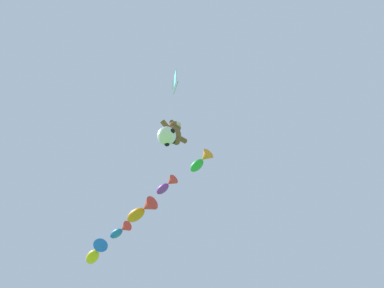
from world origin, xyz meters
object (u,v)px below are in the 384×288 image
object	(u,v)px
fish_kite_goldfin	(95,253)
fish_kite_emerald	(201,161)
soccer_ball_kite	(167,136)
fish_kite_tangerine	(142,210)
fish_kite_violet	(167,185)
teddy_bear_kite	(174,132)
diamond_kite	(175,80)
fish_kite_cobalt	(120,231)

from	to	relation	value
fish_kite_goldfin	fish_kite_emerald	bearing A→B (deg)	-92.03
soccer_ball_kite	fish_kite_tangerine	size ratio (longest dim) A/B	0.40
fish_kite_violet	fish_kite_goldfin	xyz separation A→B (m)	(0.50, 7.84, -0.27)
teddy_bear_kite	fish_kite_violet	xyz separation A→B (m)	(2.44, 3.28, 0.88)
teddy_bear_kite	diamond_kite	distance (m)	3.54
fish_kite_emerald	fish_kite_tangerine	bearing A→B (deg)	89.84
fish_kite_goldfin	fish_kite_tangerine	bearing A→B (deg)	-93.76
fish_kite_emerald	fish_kite_violet	xyz separation A→B (m)	(-0.13, 2.66, 0.06)
teddy_bear_kite	fish_kite_violet	bearing A→B (deg)	53.36
fish_kite_emerald	fish_kite_tangerine	size ratio (longest dim) A/B	0.70
fish_kite_violet	fish_kite_emerald	bearing A→B (deg)	-87.31
fish_kite_goldfin	teddy_bear_kite	bearing A→B (deg)	-104.80
fish_kite_tangerine	diamond_kite	world-z (taller)	diamond_kite
fish_kite_violet	fish_kite_goldfin	size ratio (longest dim) A/B	0.64
fish_kite_emerald	fish_kite_cobalt	world-z (taller)	fish_kite_cobalt
fish_kite_violet	diamond_kite	xyz separation A→B (m)	(-3.59, -4.28, 2.32)
diamond_kite	soccer_ball_kite	bearing A→B (deg)	51.63
soccer_ball_kite	fish_kite_tangerine	xyz separation A→B (m)	(3.05, 5.79, 1.76)
soccer_ball_kite	fish_kite_violet	bearing A→B (deg)	49.59
fish_kite_tangerine	fish_kite_goldfin	world-z (taller)	fish_kite_goldfin
fish_kite_violet	fish_kite_tangerine	distance (m)	2.40
fish_kite_emerald	fish_kite_violet	size ratio (longest dim) A/B	1.04
fish_kite_tangerine	fish_kite_goldfin	bearing A→B (deg)	86.24
teddy_bear_kite	fish_kite_tangerine	world-z (taller)	fish_kite_tangerine
teddy_bear_kite	fish_kite_goldfin	size ratio (longest dim) A/B	0.70
fish_kite_goldfin	diamond_kite	xyz separation A→B (m)	(-4.09, -12.12, 2.59)
soccer_ball_kite	fish_kite_goldfin	bearing A→B (deg)	73.16
teddy_bear_kite	fish_kite_emerald	xyz separation A→B (m)	(2.56, 0.62, 0.82)
fish_kite_tangerine	fish_kite_violet	bearing A→B (deg)	-93.35
soccer_ball_kite	fish_kite_emerald	bearing A→B (deg)	13.89
soccer_ball_kite	fish_kite_cobalt	size ratio (longest dim) A/B	0.51
teddy_bear_kite	fish_kite_violet	world-z (taller)	fish_kite_violet
soccer_ball_kite	fish_kite_cobalt	bearing A→B (deg)	68.05
fish_kite_emerald	diamond_kite	xyz separation A→B (m)	(-3.72, -1.62, 2.38)
fish_kite_violet	fish_kite_cobalt	xyz separation A→B (m)	(0.65, 5.42, 0.29)
soccer_ball_kite	diamond_kite	bearing A→B (deg)	-128.37
fish_kite_cobalt	diamond_kite	bearing A→B (deg)	-113.64
fish_kite_tangerine	fish_kite_goldfin	xyz separation A→B (m)	(0.36, 5.46, 0.02)
soccer_ball_kite	fish_kite_cobalt	world-z (taller)	fish_kite_cobalt
soccer_ball_kite	fish_kite_violet	size ratio (longest dim) A/B	0.59
fish_kite_emerald	diamond_kite	bearing A→B (deg)	-156.47
fish_kite_tangerine	fish_kite_emerald	bearing A→B (deg)	-90.16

